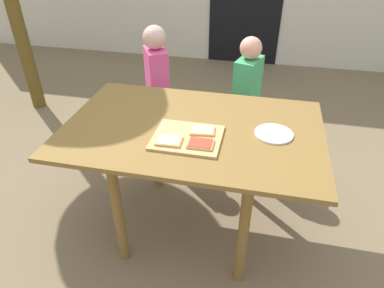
{
  "coord_description": "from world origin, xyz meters",
  "views": [
    {
      "loc": [
        0.33,
        -1.52,
        1.66
      ],
      "look_at": [
        -0.0,
        0.0,
        0.62
      ],
      "focal_mm": 32.18,
      "sensor_mm": 36.0,
      "label": 1
    }
  ],
  "objects": [
    {
      "name": "pizza_slice_far_right",
      "position": [
        0.06,
        -0.06,
        0.75
      ],
      "size": [
        0.13,
        0.11,
        0.01
      ],
      "color": "tan",
      "rests_on": "cutting_board"
    },
    {
      "name": "plate_white_right",
      "position": [
        0.42,
        0.01,
        0.74
      ],
      "size": [
        0.2,
        0.2,
        0.01
      ],
      "primitive_type": "cylinder",
      "color": "white",
      "rests_on": "dining_table"
    },
    {
      "name": "dining_table",
      "position": [
        0.0,
        0.0,
        0.64
      ],
      "size": [
        1.36,
        0.88,
        0.73
      ],
      "color": "brown",
      "rests_on": "ground"
    },
    {
      "name": "pizza_slice_near_right",
      "position": [
        0.08,
        -0.18,
        0.75
      ],
      "size": [
        0.13,
        0.1,
        0.01
      ],
      "color": "tan",
      "rests_on": "cutting_board"
    },
    {
      "name": "cutting_board",
      "position": [
        -0.0,
        -0.12,
        0.74
      ],
      "size": [
        0.34,
        0.29,
        0.01
      ],
      "primitive_type": "cube",
      "color": "tan",
      "rests_on": "dining_table"
    },
    {
      "name": "pizza_slice_near_left",
      "position": [
        -0.08,
        -0.19,
        0.75
      ],
      "size": [
        0.13,
        0.1,
        0.01
      ],
      "color": "tan",
      "rests_on": "cutting_board"
    },
    {
      "name": "ground_plane",
      "position": [
        0.0,
        0.0,
        0.0
      ],
      "size": [
        16.0,
        16.0,
        0.0
      ],
      "primitive_type": "plane",
      "color": "#766348"
    },
    {
      "name": "child_right",
      "position": [
        0.23,
        0.81,
        0.56
      ],
      "size": [
        0.2,
        0.27,
        0.99
      ],
      "color": "#2E1F44",
      "rests_on": "ground"
    },
    {
      "name": "child_left",
      "position": [
        -0.45,
        0.79,
        0.59
      ],
      "size": [
        0.24,
        0.28,
        1.03
      ],
      "color": "navy",
      "rests_on": "ground"
    }
  ]
}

